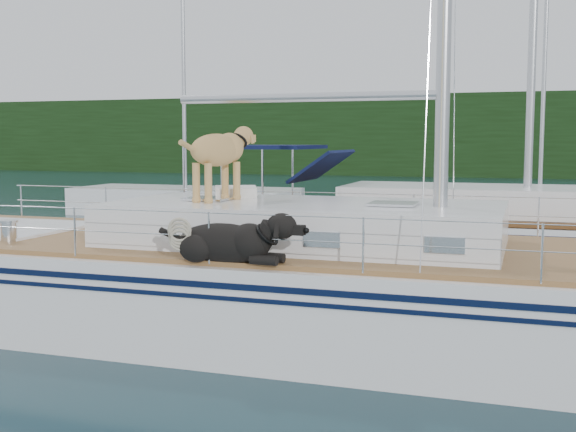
% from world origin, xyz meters
% --- Properties ---
extents(ground, '(120.00, 120.00, 0.00)m').
position_xyz_m(ground, '(0.00, 0.00, 0.00)').
color(ground, black).
rests_on(ground, ground).
extents(tree_line, '(90.00, 3.00, 6.00)m').
position_xyz_m(tree_line, '(0.00, 45.00, 3.00)').
color(tree_line, black).
rests_on(tree_line, ground).
extents(shore_bank, '(92.00, 1.00, 1.20)m').
position_xyz_m(shore_bank, '(0.00, 46.20, 0.60)').
color(shore_bank, '#595147').
rests_on(shore_bank, ground).
extents(main_sailboat, '(12.00, 3.83, 14.01)m').
position_xyz_m(main_sailboat, '(0.09, -0.01, 0.68)').
color(main_sailboat, white).
rests_on(main_sailboat, ground).
extents(neighbor_sailboat, '(11.00, 3.50, 13.30)m').
position_xyz_m(neighbor_sailboat, '(1.34, 5.72, 0.63)').
color(neighbor_sailboat, white).
rests_on(neighbor_sailboat, ground).
extents(bg_boat_west, '(8.00, 3.00, 11.65)m').
position_xyz_m(bg_boat_west, '(-8.00, 14.00, 0.45)').
color(bg_boat_west, white).
rests_on(bg_boat_west, ground).
extents(bg_boat_center, '(7.20, 3.00, 11.65)m').
position_xyz_m(bg_boat_center, '(4.00, 16.00, 0.45)').
color(bg_boat_center, white).
rests_on(bg_boat_center, ground).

